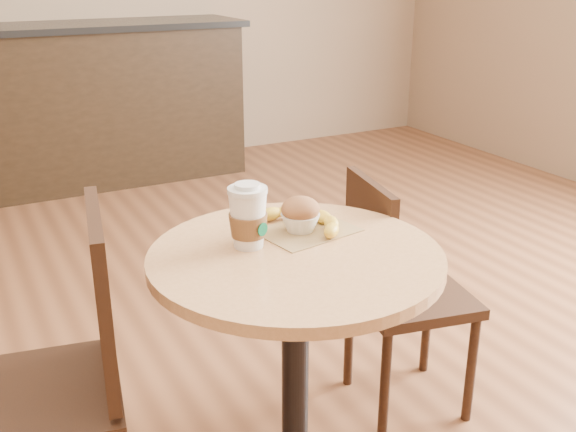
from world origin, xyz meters
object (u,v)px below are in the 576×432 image
object	(u,v)px
cafe_table	(295,329)
chair_left	(61,377)
chair_right	(396,287)
coffee_cup	(248,219)
muffin	(300,214)
banana	(305,221)

from	to	relation	value
cafe_table	chair_left	bearing A→B (deg)	166.36
chair_right	coffee_cup	distance (m)	0.70
coffee_cup	muffin	xyz separation A→B (m)	(0.16, 0.03, -0.03)
chair_right	muffin	xyz separation A→B (m)	(-0.41, -0.12, 0.36)
chair_right	muffin	bearing A→B (deg)	116.75
muffin	banana	size ratio (longest dim) A/B	0.42
cafe_table	muffin	bearing A→B (deg)	56.68
coffee_cup	chair_right	bearing A→B (deg)	-8.93
coffee_cup	banana	size ratio (longest dim) A/B	0.66
chair_right	muffin	size ratio (longest dim) A/B	7.82
muffin	chair_left	bearing A→B (deg)	177.92
cafe_table	muffin	size ratio (longest dim) A/B	7.33
muffin	banana	bearing A→B (deg)	31.58
chair_left	coffee_cup	size ratio (longest dim) A/B	5.51
coffee_cup	banana	distance (m)	0.19
chair_right	chair_left	bearing A→B (deg)	106.14
coffee_cup	chair_left	bearing A→B (deg)	151.12
cafe_table	chair_right	size ratio (longest dim) A/B	0.94
chair_right	coffee_cup	xyz separation A→B (m)	(-0.57, -0.14, 0.38)
chair_left	banana	xyz separation A→B (m)	(0.65, -0.01, 0.28)
chair_left	banana	bearing A→B (deg)	99.40
chair_left	chair_right	world-z (taller)	chair_left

